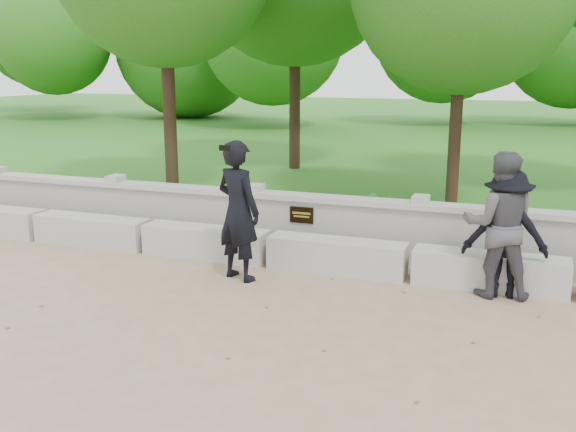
% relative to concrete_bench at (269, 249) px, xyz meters
% --- Properties ---
extents(ground, '(80.00, 80.00, 0.00)m').
position_rel_concrete_bench_xyz_m(ground, '(-0.00, -1.90, -0.22)').
color(ground, tan).
rests_on(ground, ground).
extents(lawn, '(40.00, 22.00, 0.25)m').
position_rel_concrete_bench_xyz_m(lawn, '(-0.00, 12.10, -0.10)').
color(lawn, '#2C6216').
rests_on(lawn, ground).
extents(concrete_bench, '(11.90, 0.45, 0.45)m').
position_rel_concrete_bench_xyz_m(concrete_bench, '(0.00, 0.00, 0.00)').
color(concrete_bench, '#B2AFA8').
rests_on(concrete_bench, ground).
extents(parapet_wall, '(12.50, 0.35, 0.90)m').
position_rel_concrete_bench_xyz_m(parapet_wall, '(0.00, 0.70, 0.24)').
color(parapet_wall, '#A7A59E').
rests_on(parapet_wall, ground).
extents(man_main, '(0.78, 0.73, 1.84)m').
position_rel_concrete_bench_xyz_m(man_main, '(-0.13, -0.73, 0.70)').
color(man_main, black).
rests_on(man_main, ground).
extents(visitor_left, '(0.95, 0.79, 1.78)m').
position_rel_concrete_bench_xyz_m(visitor_left, '(3.08, -0.23, 0.67)').
color(visitor_left, '#46464B').
rests_on(visitor_left, ground).
extents(visitor_mid, '(1.08, 0.71, 1.57)m').
position_rel_concrete_bench_xyz_m(visitor_mid, '(3.17, -0.21, 0.56)').
color(visitor_mid, black).
rests_on(visitor_mid, ground).
extents(shrub_a, '(0.33, 0.27, 0.53)m').
position_rel_concrete_bench_xyz_m(shrub_a, '(-5.23, 1.40, 0.29)').
color(shrub_a, '#307B29').
rests_on(shrub_a, lawn).
extents(shrub_b, '(0.32, 0.37, 0.59)m').
position_rel_concrete_bench_xyz_m(shrub_b, '(1.10, 1.40, 0.32)').
color(shrub_b, '#307B29').
rests_on(shrub_b, lawn).
extents(shrub_c, '(0.66, 0.64, 0.57)m').
position_rel_concrete_bench_xyz_m(shrub_c, '(1.48, 1.40, 0.31)').
color(shrub_c, '#307B29').
rests_on(shrub_c, lawn).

